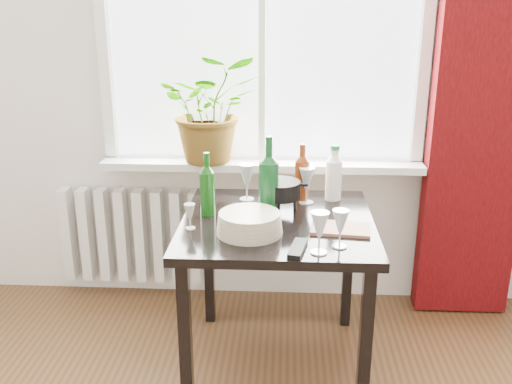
# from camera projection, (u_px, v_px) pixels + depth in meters

# --- Properties ---
(window) EXTENTS (1.72, 0.08, 1.62)m
(window) POSITION_uv_depth(u_px,v_px,m) (262.00, 14.00, 2.90)
(window) COLOR white
(window) RESTS_ON ground
(windowsill) EXTENTS (1.72, 0.20, 0.04)m
(windowsill) POSITION_uv_depth(u_px,v_px,m) (261.00, 164.00, 3.08)
(windowsill) COLOR silver
(windowsill) RESTS_ON ground
(curtain) EXTENTS (0.50, 0.12, 2.56)m
(curtain) POSITION_uv_depth(u_px,v_px,m) (485.00, 79.00, 2.84)
(curtain) COLOR #3B0507
(curtain) RESTS_ON ground
(radiator) EXTENTS (0.80, 0.10, 0.55)m
(radiator) POSITION_uv_depth(u_px,v_px,m) (132.00, 235.00, 3.29)
(radiator) COLOR silver
(radiator) RESTS_ON ground
(table) EXTENTS (0.85, 0.85, 0.74)m
(table) POSITION_uv_depth(u_px,v_px,m) (277.00, 239.00, 2.56)
(table) COLOR black
(table) RESTS_ON ground
(potted_plant) EXTENTS (0.58, 0.52, 0.57)m
(potted_plant) POSITION_uv_depth(u_px,v_px,m) (211.00, 109.00, 2.98)
(potted_plant) COLOR #22661B
(potted_plant) RESTS_ON windowsill
(wine_bottle_left) EXTENTS (0.09, 0.09, 0.29)m
(wine_bottle_left) POSITION_uv_depth(u_px,v_px,m) (207.00, 184.00, 2.55)
(wine_bottle_left) COLOR #0C3F0C
(wine_bottle_left) RESTS_ON table
(wine_bottle_right) EXTENTS (0.11, 0.11, 0.38)m
(wine_bottle_right) POSITION_uv_depth(u_px,v_px,m) (269.00, 176.00, 2.51)
(wine_bottle_right) COLOR #0C3E17
(wine_bottle_right) RESTS_ON table
(bottle_amber) EXTENTS (0.09, 0.09, 0.29)m
(bottle_amber) POSITION_uv_depth(u_px,v_px,m) (302.00, 172.00, 2.74)
(bottle_amber) COLOR #67260B
(bottle_amber) RESTS_ON table
(cleaning_bottle) EXTENTS (0.10, 0.10, 0.27)m
(cleaning_bottle) POSITION_uv_depth(u_px,v_px,m) (334.00, 173.00, 2.75)
(cleaning_bottle) COLOR white
(cleaning_bottle) RESTS_ON table
(wineglass_front_right) EXTENTS (0.09, 0.09, 0.17)m
(wineglass_front_right) POSITION_uv_depth(u_px,v_px,m) (319.00, 232.00, 2.17)
(wineglass_front_right) COLOR silver
(wineglass_front_right) RESTS_ON table
(wineglass_far_right) EXTENTS (0.09, 0.09, 0.16)m
(wineglass_far_right) POSITION_uv_depth(u_px,v_px,m) (340.00, 228.00, 2.23)
(wineglass_far_right) COLOR silver
(wineglass_far_right) RESTS_ON table
(wineglass_back_center) EXTENTS (0.10, 0.10, 0.18)m
(wineglass_back_center) POSITION_uv_depth(u_px,v_px,m) (307.00, 185.00, 2.71)
(wineglass_back_center) COLOR silver
(wineglass_back_center) RESTS_ON table
(wineglass_back_left) EXTENTS (0.10, 0.10, 0.18)m
(wineglass_back_left) POSITION_uv_depth(u_px,v_px,m) (247.00, 182.00, 2.76)
(wineglass_back_left) COLOR silver
(wineglass_back_left) RESTS_ON table
(wineglass_front_left) EXTENTS (0.05, 0.05, 0.11)m
(wineglass_front_left) POSITION_uv_depth(u_px,v_px,m) (190.00, 216.00, 2.41)
(wineglass_front_left) COLOR #B6BFC4
(wineglass_front_left) RESTS_ON table
(plate_stack) EXTENTS (0.36, 0.36, 0.09)m
(plate_stack) POSITION_uv_depth(u_px,v_px,m) (249.00, 223.00, 2.37)
(plate_stack) COLOR beige
(plate_stack) RESTS_ON table
(fondue_pot) EXTENTS (0.25, 0.23, 0.15)m
(fondue_pot) POSITION_uv_depth(u_px,v_px,m) (279.00, 197.00, 2.60)
(fondue_pot) COLOR black
(fondue_pot) RESTS_ON table
(tv_remote) EXTENTS (0.08, 0.18, 0.02)m
(tv_remote) POSITION_uv_depth(u_px,v_px,m) (298.00, 248.00, 2.22)
(tv_remote) COLOR black
(tv_remote) RESTS_ON table
(cutting_board) EXTENTS (0.26, 0.19, 0.01)m
(cutting_board) POSITION_uv_depth(u_px,v_px,m) (341.00, 229.00, 2.42)
(cutting_board) COLOR #935A42
(cutting_board) RESTS_ON table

